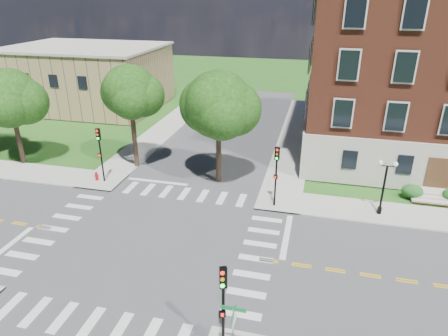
% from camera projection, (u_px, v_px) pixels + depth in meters
% --- Properties ---
extents(ground, '(160.00, 160.00, 0.00)m').
position_uv_depth(ground, '(149.00, 243.00, 26.44)').
color(ground, '#235618').
rests_on(ground, ground).
extents(road_ew, '(90.00, 12.00, 0.01)m').
position_uv_depth(road_ew, '(149.00, 243.00, 26.44)').
color(road_ew, '#3D3D3F').
rests_on(road_ew, ground).
extents(road_ns, '(12.00, 90.00, 0.01)m').
position_uv_depth(road_ns, '(149.00, 243.00, 26.44)').
color(road_ns, '#3D3D3F').
rests_on(road_ns, ground).
extents(sidewalk_ne, '(34.00, 34.00, 0.12)m').
position_uv_depth(sidewalk_ne, '(372.00, 172.00, 36.71)').
color(sidewalk_ne, '#9E9B93').
rests_on(sidewalk_ne, ground).
extents(sidewalk_nw, '(34.00, 34.00, 0.12)m').
position_uv_depth(sidewalk_nw, '(75.00, 144.00, 43.40)').
color(sidewalk_nw, '#9E9B93').
rests_on(sidewalk_nw, ground).
extents(crosswalk_east, '(2.20, 10.20, 0.02)m').
position_uv_depth(crosswalk_east, '(256.00, 259.00, 24.87)').
color(crosswalk_east, silver).
rests_on(crosswalk_east, ground).
extents(stop_bar_east, '(0.40, 5.50, 0.00)m').
position_uv_depth(stop_bar_east, '(287.00, 236.00, 27.19)').
color(stop_bar_east, silver).
rests_on(stop_bar_east, ground).
extents(secondary_building, '(20.40, 15.40, 8.30)m').
position_uv_depth(secondary_building, '(88.00, 76.00, 56.10)').
color(secondary_building, '#9D8056').
rests_on(secondary_building, ground).
extents(tree_b, '(5.28, 5.28, 8.98)m').
position_uv_depth(tree_b, '(10.00, 98.00, 36.05)').
color(tree_b, '#312218').
rests_on(tree_b, ground).
extents(tree_c, '(4.75, 4.75, 9.49)m').
position_uv_depth(tree_c, '(130.00, 92.00, 34.97)').
color(tree_c, '#312218').
rests_on(tree_c, ground).
extents(tree_d, '(5.56, 5.56, 9.55)m').
position_uv_depth(tree_d, '(218.00, 105.00, 32.16)').
color(tree_d, '#312218').
rests_on(tree_d, ground).
extents(traffic_signal_se, '(0.38, 0.46, 4.80)m').
position_uv_depth(traffic_signal_se, '(223.00, 301.00, 17.02)').
color(traffic_signal_se, black).
rests_on(traffic_signal_se, ground).
extents(traffic_signal_ne, '(0.38, 0.46, 4.80)m').
position_uv_depth(traffic_signal_ne, '(276.00, 169.00, 29.61)').
color(traffic_signal_ne, black).
rests_on(traffic_signal_ne, ground).
extents(traffic_signal_nw, '(0.33, 0.36, 4.80)m').
position_uv_depth(traffic_signal_nw, '(100.00, 148.00, 33.52)').
color(traffic_signal_nw, black).
rests_on(traffic_signal_nw, ground).
extents(twin_lamp_west, '(1.36, 0.36, 4.23)m').
position_uv_depth(twin_lamp_west, '(384.00, 184.00, 28.75)').
color(twin_lamp_west, black).
rests_on(twin_lamp_west, ground).
extents(street_sign_pole, '(1.10, 1.10, 3.10)m').
position_uv_depth(street_sign_pole, '(233.00, 324.00, 17.01)').
color(street_sign_pole, gray).
rests_on(street_sign_pole, ground).
extents(fire_hydrant, '(0.35, 0.35, 0.75)m').
position_uv_depth(fire_hydrant, '(97.00, 176.00, 34.84)').
color(fire_hydrant, '#A90D0D').
rests_on(fire_hydrant, ground).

